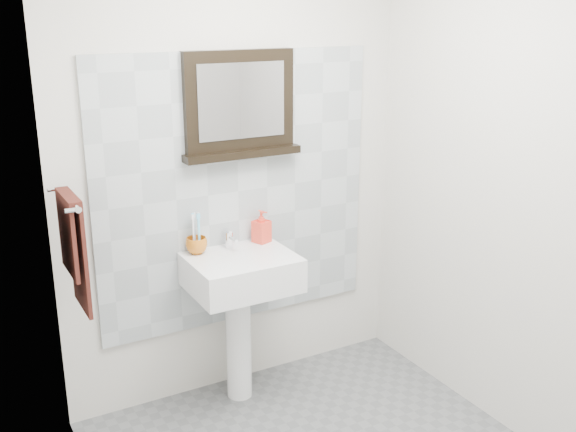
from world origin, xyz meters
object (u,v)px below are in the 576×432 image
object	(u,v)px
toothbrush_cup	(197,245)
soap_dispenser	(261,226)
framed_mirror	(240,107)
pedestal_sink	(241,288)
hand_towel	(74,243)

from	to	relation	value
toothbrush_cup	soap_dispenser	xyz separation A→B (m)	(0.38, -0.01, 0.05)
soap_dispenser	framed_mirror	xyz separation A→B (m)	(-0.09, 0.05, 0.66)
toothbrush_cup	framed_mirror	distance (m)	0.76
pedestal_sink	framed_mirror	world-z (taller)	framed_mirror
toothbrush_cup	framed_mirror	xyz separation A→B (m)	(0.29, 0.04, 0.71)
hand_towel	soap_dispenser	bearing A→B (deg)	10.52
soap_dispenser	framed_mirror	world-z (taller)	framed_mirror
pedestal_sink	hand_towel	world-z (taller)	hand_towel
pedestal_sink	soap_dispenser	distance (m)	0.37
soap_dispenser	toothbrush_cup	bearing A→B (deg)	159.01
soap_dispenser	hand_towel	world-z (taller)	hand_towel
framed_mirror	hand_towel	world-z (taller)	framed_mirror
soap_dispenser	framed_mirror	size ratio (longest dim) A/B	0.28
pedestal_sink	hand_towel	size ratio (longest dim) A/B	1.75
soap_dispenser	hand_towel	bearing A→B (deg)	170.36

